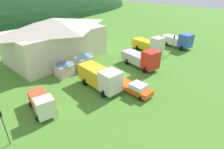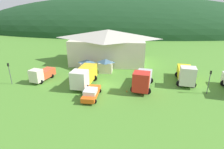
{
  "view_description": "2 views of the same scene",
  "coord_description": "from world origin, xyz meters",
  "px_view_note": "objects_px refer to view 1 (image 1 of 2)",
  "views": [
    {
      "loc": [
        -20.31,
        -16.9,
        14.12
      ],
      "look_at": [
        -1.9,
        -0.44,
        1.49
      ],
      "focal_mm": 29.52,
      "sensor_mm": 36.0,
      "label": 1
    },
    {
      "loc": [
        3.76,
        -29.31,
        13.47
      ],
      "look_at": [
        0.66,
        1.86,
        1.44
      ],
      "focal_mm": 29.17,
      "sensor_mm": 36.0,
      "label": 2
    }
  ],
  "objects_px": {
    "heavy_rig_striped": "(100,77)",
    "traffic_cone_near_pickup": "(141,75)",
    "light_truck_cream": "(42,103)",
    "crane_truck_red": "(142,58)",
    "flatbed_truck_yellow": "(150,44)",
    "service_pickup_orange": "(135,88)",
    "traffic_light_east": "(174,43)",
    "traffic_cone_mid_row": "(90,81)",
    "depot_building": "(56,38)",
    "play_shed_cream": "(84,60)",
    "traffic_light_west": "(4,125)",
    "box_truck_blue": "(179,40)",
    "play_shed_pink": "(64,68)"
  },
  "relations": [
    {
      "from": "light_truck_cream",
      "to": "traffic_cone_near_pickup",
      "type": "relative_size",
      "value": 10.45
    },
    {
      "from": "light_truck_cream",
      "to": "traffic_light_west",
      "type": "xyz_separation_m",
      "value": [
        -4.75,
        -2.12,
        1.16
      ]
    },
    {
      "from": "service_pickup_orange",
      "to": "traffic_cone_near_pickup",
      "type": "bearing_deg",
      "value": 118.05
    },
    {
      "from": "light_truck_cream",
      "to": "play_shed_cream",
      "type": "bearing_deg",
      "value": 130.5
    },
    {
      "from": "traffic_light_east",
      "to": "box_truck_blue",
      "type": "bearing_deg",
      "value": 9.82
    },
    {
      "from": "flatbed_truck_yellow",
      "to": "traffic_light_east",
      "type": "bearing_deg",
      "value": 37.38
    },
    {
      "from": "box_truck_blue",
      "to": "service_pickup_orange",
      "type": "relative_size",
      "value": 1.38
    },
    {
      "from": "box_truck_blue",
      "to": "heavy_rig_striped",
      "type": "bearing_deg",
      "value": -82.1
    },
    {
      "from": "crane_truck_red",
      "to": "service_pickup_orange",
      "type": "height_order",
      "value": "crane_truck_red"
    },
    {
      "from": "play_shed_cream",
      "to": "light_truck_cream",
      "type": "xyz_separation_m",
      "value": [
        -11.39,
        -5.7,
        -0.25
      ]
    },
    {
      "from": "play_shed_pink",
      "to": "light_truck_cream",
      "type": "xyz_separation_m",
      "value": [
        -7.36,
        -5.96,
        -0.07
      ]
    },
    {
      "from": "service_pickup_orange",
      "to": "traffic_light_east",
      "type": "relative_size",
      "value": 1.33
    },
    {
      "from": "light_truck_cream",
      "to": "heavy_rig_striped",
      "type": "xyz_separation_m",
      "value": [
        8.5,
        -1.28,
        0.55
      ]
    },
    {
      "from": "play_shed_pink",
      "to": "traffic_light_west",
      "type": "relative_size",
      "value": 0.73
    },
    {
      "from": "flatbed_truck_yellow",
      "to": "service_pickup_orange",
      "type": "height_order",
      "value": "flatbed_truck_yellow"
    },
    {
      "from": "play_shed_pink",
      "to": "crane_truck_red",
      "type": "distance_m",
      "value": 13.63
    },
    {
      "from": "light_truck_cream",
      "to": "traffic_light_west",
      "type": "bearing_deg",
      "value": -52.09
    },
    {
      "from": "light_truck_cream",
      "to": "traffic_cone_near_pickup",
      "type": "xyz_separation_m",
      "value": [
        16.1,
        -3.27,
        -1.28
      ]
    },
    {
      "from": "flatbed_truck_yellow",
      "to": "traffic_light_east",
      "type": "height_order",
      "value": "traffic_light_east"
    },
    {
      "from": "heavy_rig_striped",
      "to": "traffic_cone_near_pickup",
      "type": "xyz_separation_m",
      "value": [
        7.6,
        -1.98,
        -1.83
      ]
    },
    {
      "from": "depot_building",
      "to": "heavy_rig_striped",
      "type": "distance_m",
      "value": 15.08
    },
    {
      "from": "depot_building",
      "to": "play_shed_cream",
      "type": "bearing_deg",
      "value": -87.27
    },
    {
      "from": "light_truck_cream",
      "to": "crane_truck_red",
      "type": "height_order",
      "value": "crane_truck_red"
    },
    {
      "from": "traffic_cone_near_pickup",
      "to": "heavy_rig_striped",
      "type": "bearing_deg",
      "value": 165.38
    },
    {
      "from": "heavy_rig_striped",
      "to": "traffic_cone_mid_row",
      "type": "relative_size",
      "value": 16.63
    },
    {
      "from": "heavy_rig_striped",
      "to": "traffic_light_west",
      "type": "distance_m",
      "value": 13.3
    },
    {
      "from": "heavy_rig_striped",
      "to": "traffic_light_west",
      "type": "relative_size",
      "value": 1.9
    },
    {
      "from": "crane_truck_red",
      "to": "flatbed_truck_yellow",
      "type": "relative_size",
      "value": 1.0
    },
    {
      "from": "play_shed_cream",
      "to": "traffic_light_west",
      "type": "height_order",
      "value": "traffic_light_west"
    },
    {
      "from": "play_shed_cream",
      "to": "light_truck_cream",
      "type": "distance_m",
      "value": 12.74
    },
    {
      "from": "traffic_light_east",
      "to": "heavy_rig_striped",
      "type": "bearing_deg",
      "value": 176.2
    },
    {
      "from": "heavy_rig_striped",
      "to": "traffic_cone_mid_row",
      "type": "bearing_deg",
      "value": 179.79
    },
    {
      "from": "play_shed_cream",
      "to": "play_shed_pink",
      "type": "relative_size",
      "value": 1.02
    },
    {
      "from": "play_shed_cream",
      "to": "play_shed_pink",
      "type": "bearing_deg",
      "value": 176.4
    },
    {
      "from": "traffic_light_west",
      "to": "flatbed_truck_yellow",
      "type": "bearing_deg",
      "value": 6.92
    },
    {
      "from": "play_shed_pink",
      "to": "heavy_rig_striped",
      "type": "distance_m",
      "value": 7.35
    },
    {
      "from": "box_truck_blue",
      "to": "service_pickup_orange",
      "type": "height_order",
      "value": "box_truck_blue"
    },
    {
      "from": "service_pickup_orange",
      "to": "light_truck_cream",
      "type": "bearing_deg",
      "value": -116.38
    },
    {
      "from": "flatbed_truck_yellow",
      "to": "traffic_cone_near_pickup",
      "type": "xyz_separation_m",
      "value": [
        -10.57,
        -4.96,
        -1.72
      ]
    },
    {
      "from": "play_shed_pink",
      "to": "heavy_rig_striped",
      "type": "relative_size",
      "value": 0.39
    },
    {
      "from": "box_truck_blue",
      "to": "traffic_cone_near_pickup",
      "type": "xyz_separation_m",
      "value": [
        -17.67,
        -1.45,
        -1.73
      ]
    },
    {
      "from": "depot_building",
      "to": "play_shed_cream",
      "type": "xyz_separation_m",
      "value": [
        0.37,
        -7.7,
        -2.59
      ]
    },
    {
      "from": "service_pickup_orange",
      "to": "traffic_light_west",
      "type": "relative_size",
      "value": 1.32
    },
    {
      "from": "light_truck_cream",
      "to": "box_truck_blue",
      "type": "xyz_separation_m",
      "value": [
        33.76,
        -1.82,
        0.45
      ]
    },
    {
      "from": "traffic_cone_mid_row",
      "to": "traffic_light_east",
      "type": "bearing_deg",
      "value": -11.12
    },
    {
      "from": "traffic_light_east",
      "to": "traffic_cone_near_pickup",
      "type": "bearing_deg",
      "value": -177.24
    },
    {
      "from": "traffic_light_west",
      "to": "depot_building",
      "type": "bearing_deg",
      "value": 44.54
    },
    {
      "from": "depot_building",
      "to": "traffic_cone_near_pickup",
      "type": "xyz_separation_m",
      "value": [
        5.07,
        -16.67,
        -4.12
      ]
    },
    {
      "from": "service_pickup_orange",
      "to": "traffic_light_east",
      "type": "distance_m",
      "value": 18.63
    },
    {
      "from": "light_truck_cream",
      "to": "flatbed_truck_yellow",
      "type": "distance_m",
      "value": 26.73
    }
  ]
}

